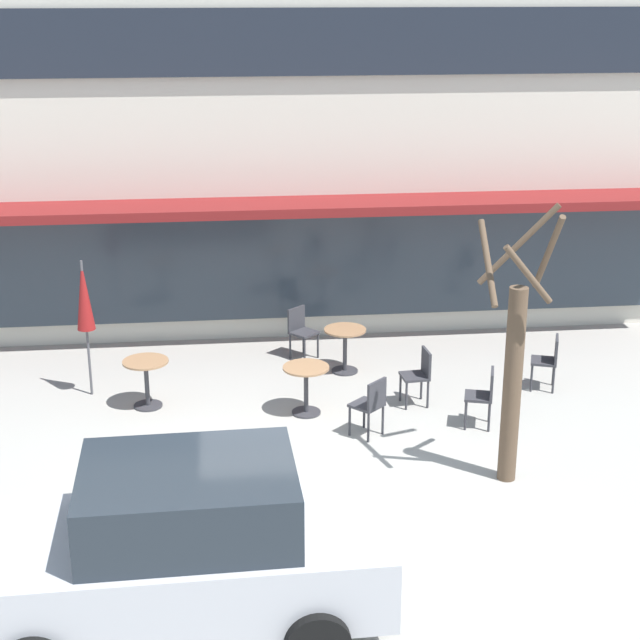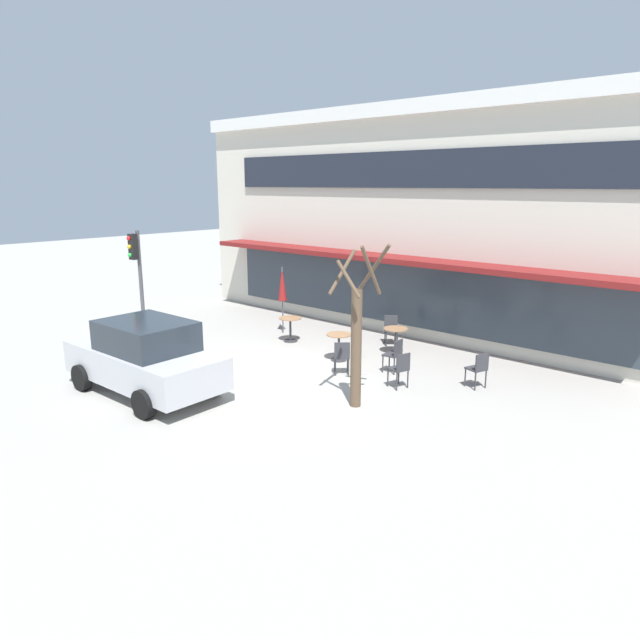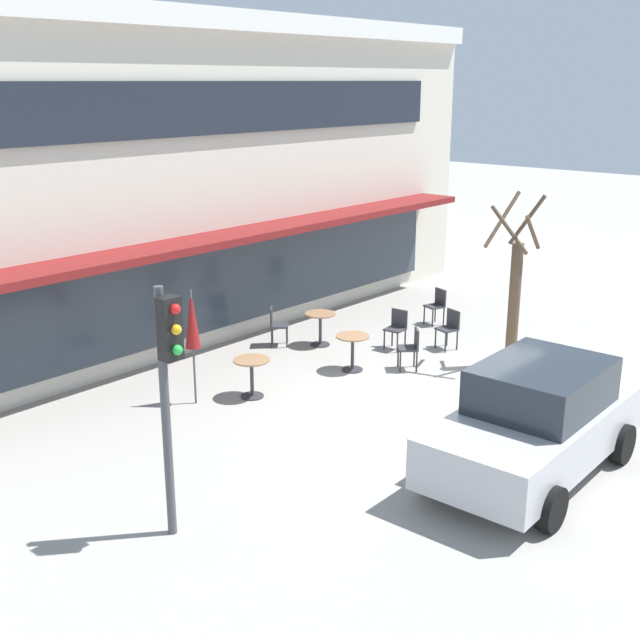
{
  "view_description": "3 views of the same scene",
  "coord_description": "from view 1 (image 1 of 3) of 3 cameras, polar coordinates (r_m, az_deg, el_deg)",
  "views": [
    {
      "loc": [
        -0.97,
        -10.94,
        6.22
      ],
      "look_at": [
        0.59,
        3.37,
        1.21
      ],
      "focal_mm": 55.0,
      "sensor_mm": 36.0,
      "label": 1
    },
    {
      "loc": [
        10.06,
        -9.16,
        4.82
      ],
      "look_at": [
        -0.19,
        2.32,
        1.13
      ],
      "focal_mm": 32.0,
      "sensor_mm": 36.0,
      "label": 2
    },
    {
      "loc": [
        -11.95,
        -7.29,
        5.8
      ],
      "look_at": [
        -0.18,
        3.05,
        1.11
      ],
      "focal_mm": 45.0,
      "sensor_mm": 36.0,
      "label": 3
    }
  ],
  "objects": [
    {
      "name": "cafe_table_by_tree",
      "position": [
        14.72,
        -0.82,
        -3.61
      ],
      "size": [
        0.7,
        0.7,
        0.76
      ],
      "color": "#333338",
      "rests_on": "ground"
    },
    {
      "name": "cafe_chair_2",
      "position": [
        15.11,
        5.8,
        -3.06
      ],
      "size": [
        0.43,
        0.43,
        0.89
      ],
      "color": "#333338",
      "rests_on": "ground"
    },
    {
      "name": "cafe_table_near_wall",
      "position": [
        16.28,
        1.46,
        -1.33
      ],
      "size": [
        0.7,
        0.7,
        0.76
      ],
      "color": "#333338",
      "rests_on": "ground"
    },
    {
      "name": "cafe_chair_1",
      "position": [
        14.49,
        9.52,
        -4.23
      ],
      "size": [
        0.5,
        0.5,
        0.89
      ],
      "color": "#333338",
      "rests_on": "ground"
    },
    {
      "name": "ground_plane",
      "position": [
        12.62,
        -1.03,
        -10.35
      ],
      "size": [
        80.0,
        80.0,
        0.0
      ],
      "primitive_type": "plane",
      "color": "#9E9B93"
    },
    {
      "name": "cafe_chair_4",
      "position": [
        14.01,
        2.97,
        -4.83
      ],
      "size": [
        0.57,
        0.57,
        0.89
      ],
      "color": "#333338",
      "rests_on": "ground"
    },
    {
      "name": "street_tree",
      "position": [
        12.66,
        11.2,
        -2.59
      ],
      "size": [
        1.05,
        1.04,
        3.62
      ],
      "color": "brown",
      "rests_on": "ground"
    },
    {
      "name": "cafe_chair_0",
      "position": [
        16.01,
        13.17,
        -2.18
      ],
      "size": [
        0.51,
        0.51,
        0.89
      ],
      "color": "#333338",
      "rests_on": "ground"
    },
    {
      "name": "building_facade",
      "position": [
        21.08,
        -3.62,
        12.11
      ],
      "size": [
        18.23,
        9.1,
        7.28
      ],
      "color": "beige",
      "rests_on": "ground"
    },
    {
      "name": "cafe_table_streetside",
      "position": [
        15.18,
        -10.07,
        -3.2
      ],
      "size": [
        0.7,
        0.7,
        0.76
      ],
      "color": "#333338",
      "rests_on": "ground"
    },
    {
      "name": "parked_sedan",
      "position": [
        10.08,
        -8.16,
        -13.0
      ],
      "size": [
        4.24,
        2.1,
        1.76
      ],
      "color": "#B7B7BC",
      "rests_on": "ground"
    },
    {
      "name": "patio_umbrella_green_folded",
      "position": [
        15.44,
        -13.57,
        1.33
      ],
      "size": [
        0.28,
        0.28,
        2.2
      ],
      "color": "#4C4C51",
      "rests_on": "ground"
    },
    {
      "name": "cafe_chair_3",
      "position": [
        16.9,
        -1.13,
        -0.51
      ],
      "size": [
        0.56,
        0.56,
        0.89
      ],
      "color": "#333338",
      "rests_on": "ground"
    }
  ]
}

